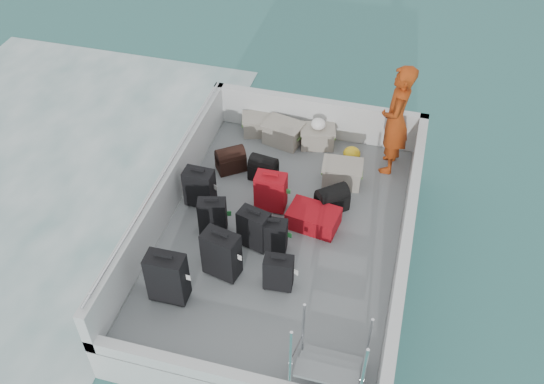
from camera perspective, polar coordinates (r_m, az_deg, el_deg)
The scene contains 24 objects.
ground at distance 9.21m, azimuth 0.84°, elevation -6.53°, with size 160.00×160.00×0.00m, color #164F4C.
wake_foam at distance 11.02m, azimuth -24.10°, elevation -1.03°, with size 10.00×10.00×0.00m, color white.
ferry_hull at distance 8.99m, azimuth 0.86°, elevation -5.29°, with size 3.60×5.00×0.60m, color silver.
deck at distance 8.76m, azimuth 0.88°, elevation -3.94°, with size 3.30×4.70×0.02m, color slate.
deck_fittings at distance 8.21m, azimuth 2.69°, elevation -4.16°, with size 3.60×5.00×0.90m.
suitcase_0 at distance 7.83m, azimuth -9.81°, elevation -7.98°, with size 0.49×0.28×0.76m, color black.
suitcase_1 at distance 8.60m, azimuth -5.61°, elevation -2.35°, with size 0.39×0.22×0.59m, color black.
suitcase_2 at distance 9.03m, azimuth -6.83°, elevation 0.39°, with size 0.44×0.26×0.63m, color black.
suitcase_3 at distance 8.02m, azimuth -4.78°, elevation -5.90°, with size 0.48×0.28×0.72m, color black.
suitcase_4 at distance 8.37m, azimuth -1.72°, elevation -3.53°, with size 0.42×0.25×0.62m, color black.
suitcase_5 at distance 8.90m, azimuth -0.12°, elevation -0.01°, with size 0.45×0.27×0.63m, color #AB0D18.
suitcase_6 at distance 7.92m, azimuth 0.61°, elevation -7.63°, with size 0.38×0.23×0.53m, color black.
suitcase_7 at distance 8.34m, azimuth 0.08°, elevation -4.19°, with size 0.39×0.22×0.54m, color black.
suitcase_8 at distance 8.78m, azimuth 3.92°, elevation -2.46°, with size 0.47×0.72×0.28m, color #AB0D18.
duffel_0 at distance 9.69m, azimuth -3.90°, elevation 2.91°, with size 0.45×0.30×0.32m, color black, non-canonical shape.
duffel_1 at distance 9.51m, azimuth -0.83°, elevation 2.10°, with size 0.42×0.30×0.32m, color black, non-canonical shape.
duffel_2 at distance 9.04m, azimuth 5.66°, elevation -0.81°, with size 0.46×0.30×0.32m, color black, non-canonical shape.
crate_0 at distance 10.42m, azimuth -1.25°, elevation 6.28°, with size 0.52×0.36×0.31m, color #9D9489.
crate_1 at distance 10.20m, azimuth 1.05°, elevation 5.50°, with size 0.59×0.41×0.36m, color #9D9489.
crate_2 at distance 10.17m, azimuth 4.30°, elevation 5.13°, with size 0.54×0.37×0.32m, color #9D9489.
crate_3 at distance 9.47m, azimuth 6.60°, elevation 1.65°, with size 0.58×0.40×0.35m, color #9D9489.
yellow_bag at distance 9.98m, azimuth 7.52°, elevation 3.62°, with size 0.28×0.26×0.22m, color yellow.
white_bag at distance 10.02m, azimuth 4.37°, elevation 6.26°, with size 0.24×0.24×0.18m, color white.
passenger at distance 9.44m, azimuth 11.56°, elevation 6.65°, with size 0.68×0.44×1.85m, color #DA4B14.
Camera 1 is at (1.42, -5.80, 7.01)m, focal length 40.00 mm.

